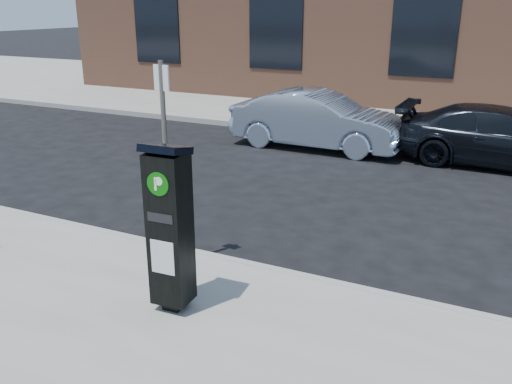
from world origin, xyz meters
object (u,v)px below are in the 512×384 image
Objects in this scene: sign_pole at (166,165)px; car_silver at (318,120)px; car_dark at (502,137)px; parking_kiosk at (170,227)px.

sign_pole is 7.11m from car_silver.
sign_pole is 0.62× the size of car_silver.
car_silver is 0.95× the size of car_dark.
parking_kiosk is 1.39m from sign_pole.
parking_kiosk is 8.96m from car_dark.
car_dark is at bearing 67.41° from parking_kiosk.
parking_kiosk is 0.74× the size of sign_pole.
parking_kiosk is 0.45× the size of car_silver.
car_silver is 4.23m from car_dark.
car_dark is (3.78, 7.34, -0.81)m from sign_pole.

